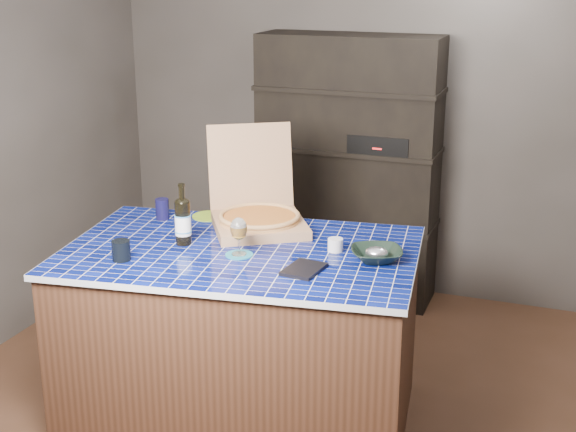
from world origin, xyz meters
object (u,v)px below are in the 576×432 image
at_px(kitchen_island, 242,336).
at_px(bowl, 377,255).
at_px(mead_bottle, 183,221).
at_px(dvd_case, 304,269).
at_px(pizza_box, 258,215).
at_px(wine_glass, 239,230).

distance_m(kitchen_island, bowl, 0.82).
distance_m(mead_bottle, dvd_case, 0.69).
height_order(pizza_box, dvd_case, pizza_box).
bearing_deg(wine_glass, bowl, 14.47).
distance_m(pizza_box, dvd_case, 0.65).
bearing_deg(mead_bottle, wine_glass, -9.10).
xyz_separation_m(kitchen_island, wine_glass, (0.03, -0.08, 0.59)).
bearing_deg(mead_bottle, dvd_case, -11.05).
height_order(kitchen_island, dvd_case, dvd_case).
height_order(mead_bottle, bowl, mead_bottle).
relative_size(kitchen_island, pizza_box, 2.56).
bearing_deg(kitchen_island, pizza_box, 89.56).
bearing_deg(dvd_case, kitchen_island, 163.43).
bearing_deg(bowl, kitchen_island, -173.16).
relative_size(pizza_box, dvd_case, 3.41).
relative_size(kitchen_island, wine_glass, 10.05).
relative_size(kitchen_island, mead_bottle, 5.92).
relative_size(mead_bottle, dvd_case, 1.47).
height_order(mead_bottle, dvd_case, mead_bottle).
bearing_deg(wine_glass, kitchen_island, 108.96).
xyz_separation_m(wine_glass, bowl, (0.62, 0.16, -0.10)).
height_order(kitchen_island, wine_glass, wine_glass).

